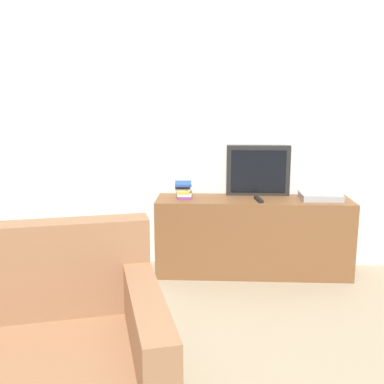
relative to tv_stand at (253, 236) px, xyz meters
name	(u,v)px	position (x,y,z in m)	size (l,w,h in m)	color
wall_back	(203,123)	(-0.45, 0.26, 0.97)	(9.00, 0.06, 2.60)	white
tv_stand	(253,236)	(0.00, 0.00, 0.00)	(1.67, 0.43, 0.67)	brown
television	(258,170)	(0.05, 0.17, 0.56)	(0.56, 0.09, 0.44)	black
book_stack	(184,190)	(-0.60, 0.03, 0.40)	(0.16, 0.22, 0.13)	#7A3884
remote_on_stand	(259,199)	(0.04, -0.07, 0.35)	(0.07, 0.19, 0.02)	black
set_top_box	(320,196)	(0.57, 0.02, 0.36)	(0.33, 0.27, 0.05)	#99999E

